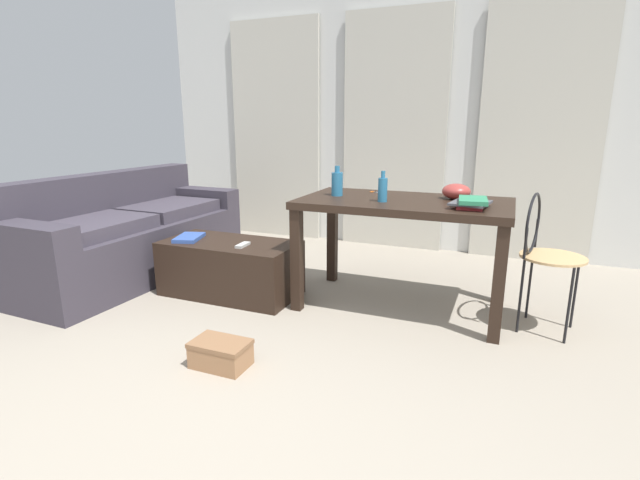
{
  "coord_description": "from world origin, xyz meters",
  "views": [
    {
      "loc": [
        1.13,
        -1.22,
        1.26
      ],
      "look_at": [
        -0.14,
        1.84,
        0.41
      ],
      "focal_mm": 26.14,
      "sensor_mm": 36.0,
      "label": 1
    }
  ],
  "objects": [
    {
      "name": "magazine",
      "position": [
        -1.07,
        1.53,
        0.42
      ],
      "size": [
        0.24,
        0.3,
        0.03
      ],
      "primitive_type": "cube",
      "rotation": [
        0.0,
        0.0,
        0.3
      ],
      "color": "#33519E",
      "rests_on": "coffee_table"
    },
    {
      "name": "couch",
      "position": [
        -1.79,
        1.66,
        0.33
      ],
      "size": [
        0.85,
        2.01,
        0.84
      ],
      "color": "#38333D",
      "rests_on": "ground"
    },
    {
      "name": "craft_table",
      "position": [
        0.48,
        1.83,
        0.65
      ],
      "size": [
        1.38,
        0.77,
        0.75
      ],
      "color": "black",
      "rests_on": "ground"
    },
    {
      "name": "curtains",
      "position": [
        0.0,
        3.42,
        1.15
      ],
      "size": [
        3.65,
        0.03,
        2.3
      ],
      "color": "beige",
      "rests_on": "ground"
    },
    {
      "name": "coffee_table",
      "position": [
        -0.75,
        1.58,
        0.2
      ],
      "size": [
        0.99,
        0.5,
        0.4
      ],
      "color": "black",
      "rests_on": "ground"
    },
    {
      "name": "book_stack",
      "position": [
        0.92,
        1.68,
        0.79
      ],
      "size": [
        0.25,
        0.3,
        0.06
      ],
      "color": "red",
      "rests_on": "craft_table"
    },
    {
      "name": "bottle_far",
      "position": [
        0.0,
        1.83,
        0.84
      ],
      "size": [
        0.08,
        0.08,
        0.21
      ],
      "color": "teal",
      "rests_on": "craft_table"
    },
    {
      "name": "bowl",
      "position": [
        0.79,
        2.0,
        0.81
      ],
      "size": [
        0.19,
        0.19,
        0.1
      ],
      "primitive_type": "ellipsoid",
      "color": "#9E3833",
      "rests_on": "craft_table"
    },
    {
      "name": "ground_plane",
      "position": [
        0.0,
        1.35,
        0.0
      ],
      "size": [
        8.41,
        8.41,
        0.0
      ],
      "primitive_type": "plane",
      "color": "gray"
    },
    {
      "name": "wall_back",
      "position": [
        0.0,
        3.5,
        1.33
      ],
      "size": [
        5.13,
        0.1,
        2.66
      ],
      "primitive_type": "cube",
      "color": "silver",
      "rests_on": "ground"
    },
    {
      "name": "shoebox",
      "position": [
        -0.21,
        0.64,
        0.07
      ],
      "size": [
        0.3,
        0.19,
        0.14
      ],
      "color": "#996B47",
      "rests_on": "ground"
    },
    {
      "name": "bottle_near",
      "position": [
        0.36,
        1.7,
        0.84
      ],
      "size": [
        0.06,
        0.06,
        0.2
      ],
      "color": "teal",
      "rests_on": "craft_table"
    },
    {
      "name": "tv_remote_primary",
      "position": [
        -0.59,
        1.51,
        0.41
      ],
      "size": [
        0.06,
        0.14,
        0.02
      ],
      "primitive_type": "cube",
      "rotation": [
        0.0,
        0.0,
        0.05
      ],
      "color": "#B7B7B2",
      "rests_on": "coffee_table"
    },
    {
      "name": "wire_chair",
      "position": [
        1.34,
        1.8,
        0.54
      ],
      "size": [
        0.38,
        0.4,
        0.85
      ],
      "color": "tan",
      "rests_on": "ground"
    },
    {
      "name": "scissors",
      "position": [
        0.21,
        2.08,
        0.76
      ],
      "size": [
        0.12,
        0.08,
        0.0
      ],
      "color": "#9EA0A5",
      "rests_on": "craft_table"
    }
  ]
}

